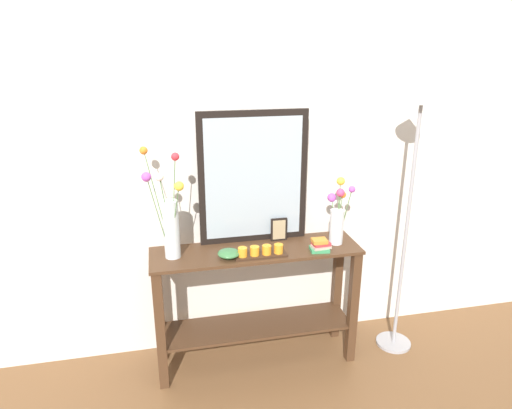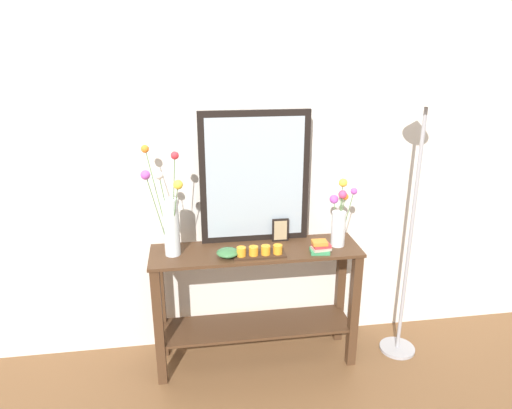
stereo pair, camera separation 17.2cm
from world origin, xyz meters
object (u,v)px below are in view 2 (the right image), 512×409
picture_frame_small (280,230)px  vase_right (339,220)px  candle_tray (260,252)px  tall_vase_left (170,218)px  console_table (256,293)px  book_stack (320,247)px  decorative_bowl (228,253)px  mirror_leaning (255,178)px  floor_lamp (417,184)px

picture_frame_small → vase_right: bearing=-17.4°
candle_tray → picture_frame_small: picture_frame_small is taller
tall_vase_left → picture_frame_small: size_ratio=4.30×
tall_vase_left → console_table: bearing=0.1°
candle_tray → picture_frame_small: size_ratio=2.07×
book_stack → decorative_bowl: bearing=177.6°
vase_right → candle_tray: bearing=-169.5°
mirror_leaning → vase_right: size_ratio=1.96×
vase_right → book_stack: 0.22m
tall_vase_left → decorative_bowl: (0.33, -0.08, -0.21)m
tall_vase_left → picture_frame_small: tall_vase_left is taller
vase_right → picture_frame_small: size_ratio=2.79×
tall_vase_left → picture_frame_small: (0.69, 0.11, -0.16)m
mirror_leaning → picture_frame_small: size_ratio=5.48×
mirror_leaning → candle_tray: (-0.01, -0.25, -0.39)m
mirror_leaning → floor_lamp: bearing=-11.5°
tall_vase_left → floor_lamp: 1.52m
vase_right → floor_lamp: size_ratio=0.24×
console_table → decorative_bowl: size_ratio=9.69×
picture_frame_small → decorative_bowl: picture_frame_small is taller
console_table → decorative_bowl: (-0.18, -0.08, 0.34)m
candle_tray → mirror_leaning: bearing=88.2°
decorative_bowl → tall_vase_left: bearing=166.6°
console_table → book_stack: 0.53m
console_table → floor_lamp: bearing=-3.1°
candle_tray → picture_frame_small: bearing=50.9°
tall_vase_left → vase_right: bearing=-0.2°
mirror_leaning → decorative_bowl: (-0.20, -0.23, -0.39)m
picture_frame_small → floor_lamp: floor_lamp is taller
floor_lamp → console_table: bearing=176.9°
console_table → decorative_bowl: bearing=-156.5°
mirror_leaning → tall_vase_left: 0.58m
tall_vase_left → decorative_bowl: 0.40m
console_table → mirror_leaning: size_ratio=1.56×
mirror_leaning → decorative_bowl: bearing=-131.2°
console_table → mirror_leaning: bearing=84.2°
picture_frame_small → book_stack: 0.30m
picture_frame_small → candle_tray: bearing=-129.1°
mirror_leaning → book_stack: size_ratio=6.51×
tall_vase_left → decorative_bowl: tall_vase_left is taller
mirror_leaning → book_stack: mirror_leaning is taller
tall_vase_left → candle_tray: (0.52, -0.10, -0.21)m
vase_right → picture_frame_small: vase_right is taller
mirror_leaning → picture_frame_small: bearing=-14.3°
picture_frame_small → book_stack: picture_frame_small is taller
picture_frame_small → decorative_bowl: size_ratio=1.14×
console_table → vase_right: size_ratio=3.05×
mirror_leaning → vase_right: (0.51, -0.15, -0.25)m
tall_vase_left → vase_right: size_ratio=1.54×
vase_right → tall_vase_left: bearing=179.8°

